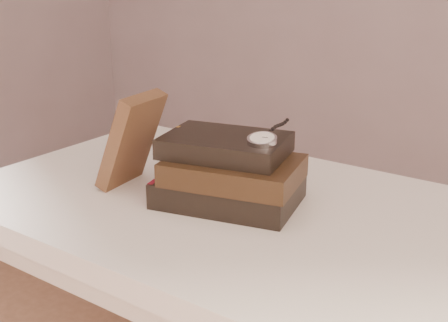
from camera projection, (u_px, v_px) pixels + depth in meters
The scene contains 5 objects.
table at pixel (238, 249), 1.07m from camera, with size 1.00×0.60×0.75m.
book_stack at pixel (229, 173), 1.02m from camera, with size 0.27×0.21×0.12m.
journal at pixel (131, 140), 1.09m from camera, with size 0.03×0.11×0.18m, color #3E2517.
pocket_watch at pixel (263, 139), 0.97m from camera, with size 0.06×0.15×0.02m.
eyeglasses at pixel (203, 147), 1.12m from camera, with size 0.12×0.13×0.05m.
Camera 1 is at (0.53, -0.45, 1.16)m, focal length 47.33 mm.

